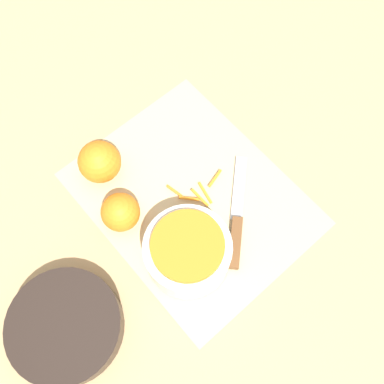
{
  "coord_description": "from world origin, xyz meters",
  "views": [
    {
      "loc": [
        -0.24,
        0.21,
        0.83
      ],
      "look_at": [
        0.0,
        0.0,
        0.04
      ],
      "focal_mm": 42.0,
      "sensor_mm": 36.0,
      "label": 1
    }
  ],
  "objects_px": {
    "orange_right": "(120,212)",
    "knife": "(235,231)",
    "orange_left": "(100,162)",
    "bowl_speckled": "(188,251)",
    "bowl_dark": "(66,326)"
  },
  "relations": [
    {
      "from": "knife",
      "to": "orange_left",
      "type": "distance_m",
      "value": 0.29
    },
    {
      "from": "bowl_dark",
      "to": "orange_left",
      "type": "height_order",
      "value": "orange_left"
    },
    {
      "from": "bowl_speckled",
      "to": "orange_left",
      "type": "relative_size",
      "value": 1.87
    },
    {
      "from": "bowl_speckled",
      "to": "knife",
      "type": "xyz_separation_m",
      "value": [
        -0.02,
        -0.1,
        -0.04
      ]
    },
    {
      "from": "bowl_speckled",
      "to": "orange_right",
      "type": "distance_m",
      "value": 0.15
    },
    {
      "from": "bowl_dark",
      "to": "knife",
      "type": "xyz_separation_m",
      "value": [
        -0.06,
        -0.34,
        -0.01
      ]
    },
    {
      "from": "bowl_speckled",
      "to": "knife",
      "type": "height_order",
      "value": "bowl_speckled"
    },
    {
      "from": "bowl_speckled",
      "to": "bowl_dark",
      "type": "height_order",
      "value": "bowl_speckled"
    },
    {
      "from": "orange_left",
      "to": "orange_right",
      "type": "distance_m",
      "value": 0.11
    },
    {
      "from": "orange_left",
      "to": "orange_right",
      "type": "height_order",
      "value": "orange_left"
    },
    {
      "from": "orange_right",
      "to": "bowl_speckled",
      "type": "bearing_deg",
      "value": -162.37
    },
    {
      "from": "orange_right",
      "to": "knife",
      "type": "bearing_deg",
      "value": -138.19
    },
    {
      "from": "knife",
      "to": "orange_left",
      "type": "relative_size",
      "value": 2.26
    },
    {
      "from": "orange_left",
      "to": "knife",
      "type": "bearing_deg",
      "value": -157.26
    },
    {
      "from": "orange_left",
      "to": "bowl_speckled",
      "type": "bearing_deg",
      "value": -177.11
    }
  ]
}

